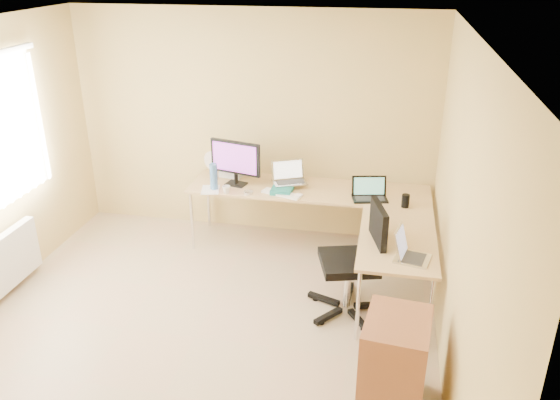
% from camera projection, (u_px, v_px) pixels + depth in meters
% --- Properties ---
extents(floor, '(4.50, 4.50, 0.00)m').
position_uv_depth(floor, '(195.00, 337.00, 4.99)').
color(floor, tan).
rests_on(floor, ground).
extents(ceiling, '(4.50, 4.50, 0.00)m').
position_uv_depth(ceiling, '(172.00, 34.00, 3.93)').
color(ceiling, white).
rests_on(ceiling, ground).
extents(wall_back, '(4.50, 0.00, 4.50)m').
position_uv_depth(wall_back, '(253.00, 125.00, 6.48)').
color(wall_back, tan).
rests_on(wall_back, ground).
extents(wall_right, '(0.00, 4.50, 4.50)m').
position_uv_depth(wall_right, '(460.00, 226.00, 4.09)').
color(wall_right, tan).
rests_on(wall_right, ground).
extents(desk_main, '(2.65, 0.70, 0.73)m').
position_uv_depth(desk_main, '(308.00, 218.00, 6.37)').
color(desk_main, tan).
rests_on(desk_main, ground).
extents(desk_return, '(0.70, 1.30, 0.73)m').
position_uv_depth(desk_return, '(395.00, 272.00, 5.30)').
color(desk_return, tan).
rests_on(desk_return, ground).
extents(monitor, '(0.63, 0.33, 0.51)m').
position_uv_depth(monitor, '(236.00, 163.00, 6.22)').
color(monitor, black).
rests_on(monitor, desk_main).
extents(book_stack, '(0.22, 0.30, 0.05)m').
position_uv_depth(book_stack, '(282.00, 189.00, 6.14)').
color(book_stack, '#156762').
rests_on(book_stack, desk_main).
extents(laptop_center, '(0.45, 0.41, 0.24)m').
position_uv_depth(laptop_center, '(290.00, 173.00, 6.19)').
color(laptop_center, '#A9A9A9').
rests_on(laptop_center, desk_main).
extents(laptop_black, '(0.41, 0.34, 0.23)m').
position_uv_depth(laptop_black, '(370.00, 189.00, 5.90)').
color(laptop_black, black).
rests_on(laptop_black, desk_main).
extents(keyboard, '(0.46, 0.27, 0.02)m').
position_uv_depth(keyboard, '(281.00, 194.00, 6.06)').
color(keyboard, white).
rests_on(keyboard, desk_main).
extents(mouse, '(0.11, 0.07, 0.04)m').
position_uv_depth(mouse, '(299.00, 195.00, 6.01)').
color(mouse, white).
rests_on(mouse, desk_main).
extents(mug, '(0.10, 0.10, 0.08)m').
position_uv_depth(mug, '(226.00, 189.00, 6.09)').
color(mug, white).
rests_on(mug, desk_main).
extents(cd_stack, '(0.13, 0.13, 0.03)m').
position_uv_depth(cd_stack, '(248.00, 192.00, 6.08)').
color(cd_stack, silver).
rests_on(cd_stack, desk_main).
extents(water_bottle, '(0.10, 0.10, 0.29)m').
position_uv_depth(water_bottle, '(214.00, 177.00, 6.14)').
color(water_bottle, '#3C6AA2').
rests_on(water_bottle, desk_main).
extents(papers, '(0.25, 0.31, 0.01)m').
position_uv_depth(papers, '(210.00, 190.00, 6.18)').
color(papers, white).
rests_on(papers, desk_main).
extents(white_box, '(0.27, 0.21, 0.09)m').
position_uv_depth(white_box, '(232.00, 172.00, 6.55)').
color(white_box, white).
rests_on(white_box, desk_main).
extents(desk_fan, '(0.30, 0.30, 0.29)m').
position_uv_depth(desk_fan, '(214.00, 165.00, 6.50)').
color(desk_fan, beige).
rests_on(desk_fan, desk_main).
extents(black_cup, '(0.10, 0.10, 0.14)m').
position_uv_depth(black_cup, '(405.00, 201.00, 5.74)').
color(black_cup, black).
rests_on(black_cup, desk_main).
extents(laptop_return, '(0.39, 0.33, 0.22)m').
position_uv_depth(laptop_return, '(414.00, 248.00, 4.74)').
color(laptop_return, silver).
rests_on(laptop_return, desk_return).
extents(office_chair, '(0.81, 0.81, 1.09)m').
position_uv_depth(office_chair, '(348.00, 265.00, 5.16)').
color(office_chair, black).
rests_on(office_chair, ground).
extents(cabinet, '(0.52, 0.61, 0.78)m').
position_uv_depth(cabinet, '(394.00, 365.00, 4.12)').
color(cabinet, '#AA5C2B').
rests_on(cabinet, ground).
extents(radiator, '(0.09, 0.80, 0.55)m').
position_uv_depth(radiator, '(11.00, 258.00, 5.56)').
color(radiator, white).
rests_on(radiator, ground).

